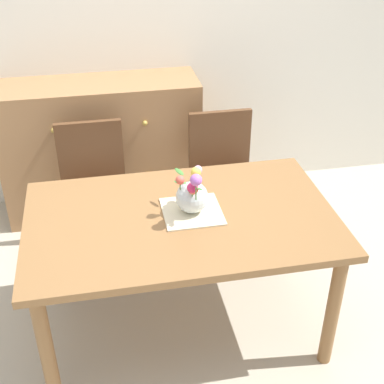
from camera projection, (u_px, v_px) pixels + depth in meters
name	position (u px, v px, depth m)	size (l,w,h in m)	color
ground_plane	(182.00, 324.00, 3.04)	(12.00, 12.00, 0.00)	#B7AD99
back_wall	(140.00, 11.00, 3.63)	(7.00, 0.10, 2.80)	silver
dining_table	(181.00, 231.00, 2.69)	(1.56, 0.96, 0.76)	olive
chair_left	(94.00, 183.00, 3.38)	(0.42, 0.42, 0.90)	brown
chair_right	(223.00, 170.00, 3.52)	(0.42, 0.42, 0.90)	brown
dresser	(102.00, 149.00, 3.83)	(1.40, 0.47, 1.00)	#9E7047
placemat	(192.00, 211.00, 2.67)	(0.30, 0.30, 0.01)	beige
flower_vase	(192.00, 195.00, 2.61)	(0.18, 0.28, 0.28)	silver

